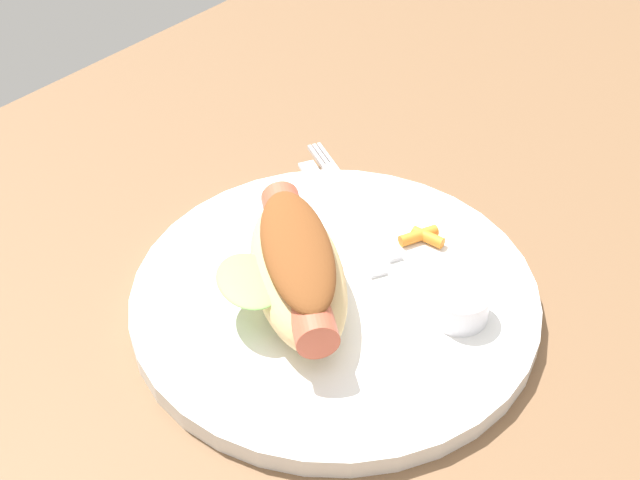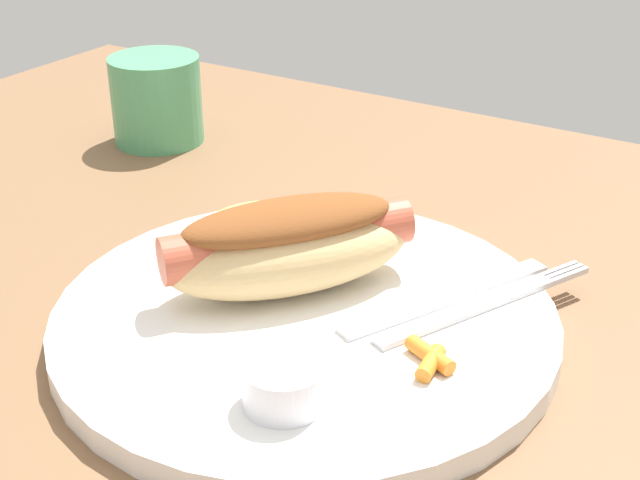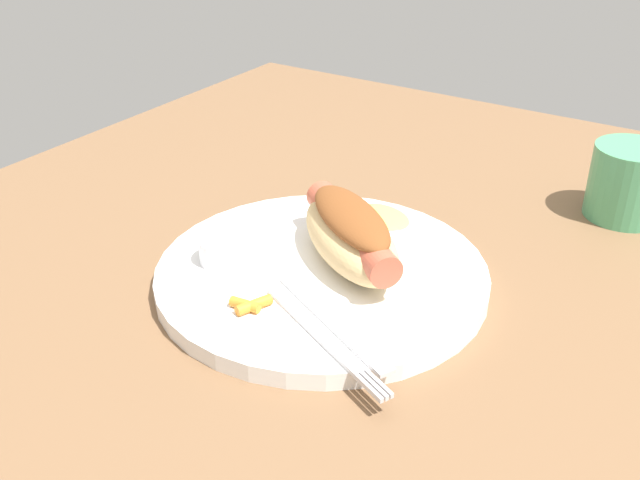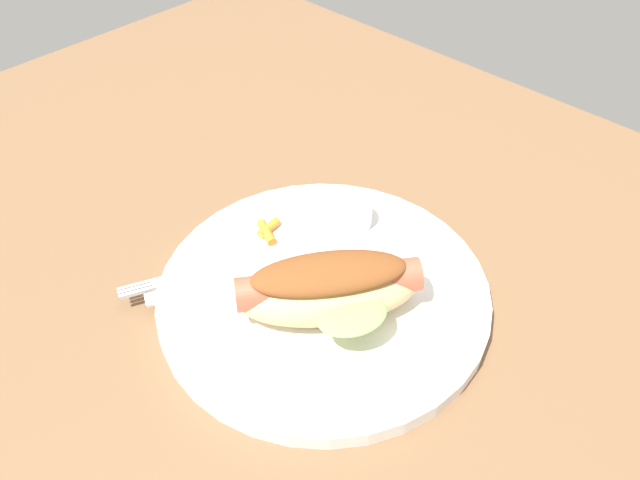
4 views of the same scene
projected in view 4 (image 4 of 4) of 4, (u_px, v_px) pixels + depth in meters
ground_plane at (316, 274)px, 61.77cm from camera, size 120.00×90.00×1.80cm
plate at (323, 293)px, 57.74cm from camera, size 30.42×30.42×1.60cm
hot_dog at (329, 287)px, 53.07cm from camera, size 14.71×16.45×5.78cm
sauce_ramekin at (351, 214)px, 62.77cm from camera, size 4.26×4.26×2.34cm
fork at (211, 269)px, 58.52cm from camera, size 8.14×15.42×0.40cm
knife at (229, 279)px, 57.65cm from camera, size 8.09×14.44×0.36cm
carrot_garnish at (268, 230)px, 62.08cm from camera, size 3.33×3.08×0.93cm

